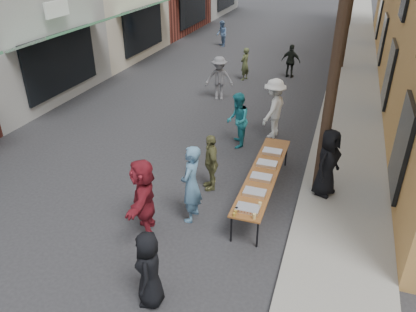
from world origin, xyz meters
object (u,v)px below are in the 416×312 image
Objects in this scene: guest_front_a at (149,269)px; utility_pole_near at (344,12)px; catering_tray_sausage at (248,209)px; server at (328,163)px; serving_table at (264,174)px; guest_front_c at (237,120)px.

utility_pole_near is at bearing 135.58° from guest_front_a.
catering_tray_sausage is 2.69m from server.
utility_pole_near is 4.62m from catering_tray_sausage.
serving_table is 8.00× the size of catering_tray_sausage.
server is at bearing -47.33° from utility_pole_near.
catering_tray_sausage is (-1.30, -2.43, -3.71)m from utility_pole_near.
catering_tray_sausage is at bearing 135.68° from guest_front_a.
server is at bearing 133.10° from guest_front_a.
utility_pole_near reaches higher than server.
server reaches higher than serving_table.
utility_pole_near is 4.90m from guest_front_c.
catering_tray_sausage is 0.28× the size of server.
guest_front_a is (-1.21, -3.94, 0.05)m from serving_table.
utility_pole_near reaches higher than catering_tray_sausage.
serving_table is 3.01m from guest_front_c.
server reaches higher than guest_front_a.
serving_table is (-1.30, -0.78, -3.79)m from utility_pole_near.
serving_table is at bearing 90.00° from catering_tray_sausage.
serving_table is 2.29× the size of guest_front_c.
catering_tray_sausage is at bearing -118.15° from utility_pole_near.
serving_table is 2.26× the size of server.
server is at bearing 22.27° from serving_table.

